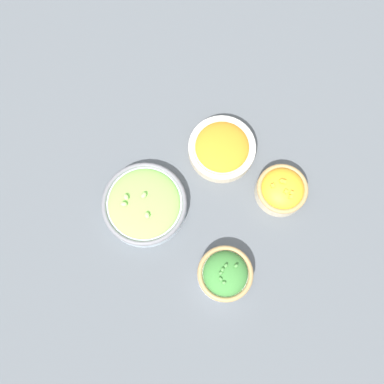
{
  "coord_description": "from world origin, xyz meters",
  "views": [
    {
      "loc": [
        -0.14,
        0.22,
        1.04
      ],
      "look_at": [
        0.0,
        0.0,
        0.03
      ],
      "focal_mm": 40.0,
      "sensor_mm": 36.0,
      "label": 1
    }
  ],
  "objects_px": {
    "bowl_squash": "(282,190)",
    "bowl_broccoli": "(225,274)",
    "bowl_carrots": "(221,147)",
    "bowl_lettuce": "(144,204)"
  },
  "relations": [
    {
      "from": "bowl_lettuce",
      "to": "bowl_squash",
      "type": "height_order",
      "value": "bowl_squash"
    },
    {
      "from": "bowl_lettuce",
      "to": "bowl_carrots",
      "type": "height_order",
      "value": "bowl_lettuce"
    },
    {
      "from": "bowl_squash",
      "to": "bowl_lettuce",
      "type": "bearing_deg",
      "value": 39.07
    },
    {
      "from": "bowl_carrots",
      "to": "bowl_squash",
      "type": "height_order",
      "value": "bowl_squash"
    },
    {
      "from": "bowl_squash",
      "to": "bowl_broccoli",
      "type": "bearing_deg",
      "value": 88.03
    },
    {
      "from": "bowl_broccoli",
      "to": "bowl_lettuce",
      "type": "bearing_deg",
      "value": -7.85
    },
    {
      "from": "bowl_lettuce",
      "to": "bowl_carrots",
      "type": "relative_size",
      "value": 1.22
    },
    {
      "from": "bowl_broccoli",
      "to": "bowl_carrots",
      "type": "bearing_deg",
      "value": -55.96
    },
    {
      "from": "bowl_squash",
      "to": "bowl_carrots",
      "type": "bearing_deg",
      "value": -3.95
    },
    {
      "from": "bowl_lettuce",
      "to": "bowl_broccoli",
      "type": "height_order",
      "value": "bowl_broccoli"
    }
  ]
}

